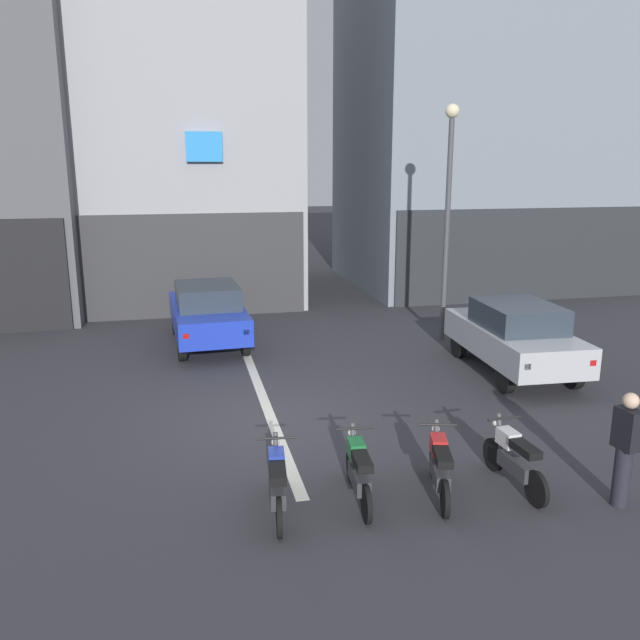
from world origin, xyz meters
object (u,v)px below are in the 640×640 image
(car_blue_crossing_near, at_px, (208,312))
(person_by_motorcycles, at_px, (625,449))
(street_lamp, at_px, (448,199))
(motorcycle_blue_row_leftmost, at_px, (277,482))
(motorcycle_green_row_left_mid, at_px, (358,470))
(motorcycle_red_row_centre, at_px, (440,466))
(motorcycle_white_row_right_mid, at_px, (514,458))
(car_silver_parked_kerbside, at_px, (514,335))

(car_blue_crossing_near, relative_size, person_by_motorcycles, 2.51)
(street_lamp, relative_size, motorcycle_blue_row_leftmost, 3.69)
(motorcycle_blue_row_leftmost, bearing_deg, person_by_motorcycles, -10.17)
(person_by_motorcycles, bearing_deg, motorcycle_blue_row_leftmost, 169.83)
(motorcycle_green_row_left_mid, relative_size, person_by_motorcycles, 1.00)
(car_blue_crossing_near, relative_size, motorcycle_green_row_left_mid, 2.51)
(person_by_motorcycles, bearing_deg, motorcycle_green_row_left_mid, 165.26)
(motorcycle_blue_row_leftmost, relative_size, person_by_motorcycles, 1.00)
(motorcycle_blue_row_leftmost, distance_m, motorcycle_red_row_centre, 2.36)
(motorcycle_blue_row_leftmost, xyz_separation_m, motorcycle_red_row_centre, (2.35, -0.04, 0.00))
(car_blue_crossing_near, xyz_separation_m, motorcycle_blue_row_leftmost, (0.47, -8.78, -0.43))
(motorcycle_white_row_right_mid, bearing_deg, car_silver_parked_kerbside, 61.37)
(motorcycle_red_row_centre, height_order, motorcycle_white_row_right_mid, same)
(motorcycle_green_row_left_mid, distance_m, motorcycle_white_row_right_mid, 2.35)
(car_silver_parked_kerbside, bearing_deg, motorcycle_white_row_right_mid, -118.63)
(motorcycle_red_row_centre, bearing_deg, car_silver_parked_kerbside, 51.94)
(motorcycle_blue_row_leftmost, xyz_separation_m, motorcycle_white_row_right_mid, (3.53, -0.04, 0.00))
(motorcycle_red_row_centre, height_order, person_by_motorcycles, person_by_motorcycles)
(motorcycle_blue_row_leftmost, relative_size, motorcycle_green_row_left_mid, 1.00)
(motorcycle_white_row_right_mid, height_order, person_by_motorcycles, person_by_motorcycles)
(car_blue_crossing_near, relative_size, car_silver_parked_kerbside, 1.00)
(car_silver_parked_kerbside, bearing_deg, car_blue_crossing_near, 150.03)
(motorcycle_white_row_right_mid, relative_size, person_by_motorcycles, 1.00)
(car_silver_parked_kerbside, xyz_separation_m, motorcycle_red_row_centre, (-3.88, -4.95, -0.43))
(motorcycle_red_row_centre, bearing_deg, motorcycle_blue_row_leftmost, 179.13)
(motorcycle_green_row_left_mid, bearing_deg, car_blue_crossing_near, 100.73)
(motorcycle_blue_row_leftmost, height_order, motorcycle_white_row_right_mid, same)
(car_silver_parked_kerbside, xyz_separation_m, person_by_motorcycles, (-1.50, -5.77, -0.03))
(person_by_motorcycles, bearing_deg, car_blue_crossing_near, 118.38)
(car_silver_parked_kerbside, height_order, motorcycle_green_row_left_mid, car_silver_parked_kerbside)
(car_silver_parked_kerbside, height_order, person_by_motorcycles, person_by_motorcycles)
(person_by_motorcycles, bearing_deg, motorcycle_red_row_centre, 161.12)
(car_silver_parked_kerbside, distance_m, person_by_motorcycles, 5.96)
(car_silver_parked_kerbside, relative_size, motorcycle_green_row_left_mid, 2.50)
(street_lamp, relative_size, motorcycle_white_row_right_mid, 3.68)
(car_blue_crossing_near, distance_m, motorcycle_red_row_centre, 9.27)
(street_lamp, relative_size, person_by_motorcycles, 3.68)
(motorcycle_green_row_left_mid, bearing_deg, motorcycle_blue_row_leftmost, -175.79)
(motorcycle_red_row_centre, bearing_deg, street_lamp, 66.71)
(motorcycle_white_row_right_mid, bearing_deg, motorcycle_green_row_left_mid, 176.87)
(car_silver_parked_kerbside, height_order, street_lamp, street_lamp)
(car_blue_crossing_near, xyz_separation_m, car_silver_parked_kerbside, (6.71, -3.87, 0.00))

